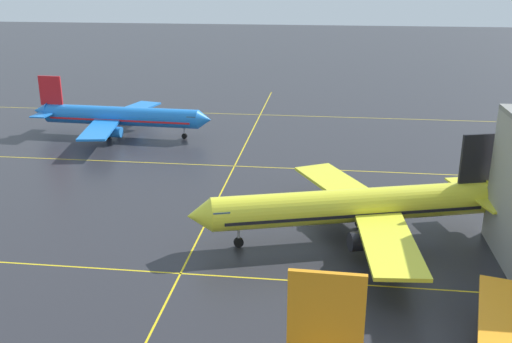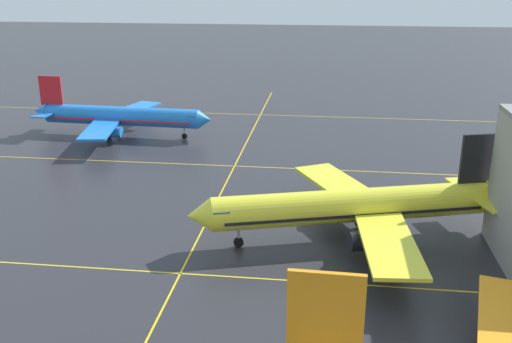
{
  "view_description": "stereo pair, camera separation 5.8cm",
  "coord_description": "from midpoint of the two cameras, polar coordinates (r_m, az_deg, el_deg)",
  "views": [
    {
      "loc": [
        13.45,
        -17.73,
        27.78
      ],
      "look_at": [
        5.06,
        49.21,
        4.33
      ],
      "focal_mm": 40.81,
      "sensor_mm": 36.0,
      "label": 1
    },
    {
      "loc": [
        13.51,
        -17.72,
        27.78
      ],
      "look_at": [
        5.06,
        49.21,
        4.33
      ],
      "focal_mm": 40.81,
      "sensor_mm": 36.0,
      "label": 2
    }
  ],
  "objects": [
    {
      "name": "airliner_second_row",
      "position": [
        63.4,
        9.82,
        -3.33
      ],
      "size": [
        35.35,
        30.16,
        11.19
      ],
      "color": "yellow",
      "rests_on": "ground"
    },
    {
      "name": "airliner_third_row",
      "position": [
        105.07,
        -13.26,
        5.29
      ],
      "size": [
        32.81,
        28.29,
        10.2
      ],
      "color": "blue",
      "rests_on": "ground"
    },
    {
      "name": "taxiway_markings",
      "position": [
        71.9,
        -4.23,
        -3.61
      ],
      "size": [
        165.0,
        144.36,
        0.01
      ],
      "color": "yellow",
      "rests_on": "ground"
    }
  ]
}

